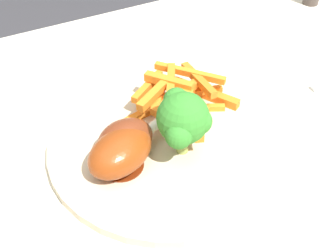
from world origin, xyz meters
TOP-DOWN VIEW (x-y plane):
  - dining_table at (0.00, 0.00)m, footprint 1.20×0.75m
  - dinner_plate at (-0.02, -0.01)m, footprint 0.29×0.29m
  - broccoli_floret_front at (-0.03, 0.02)m, footprint 0.06×0.07m
  - carrot_fries_pile at (-0.07, -0.06)m, footprint 0.16×0.16m
  - chicken_drumstick_near at (0.04, 0.00)m, footprint 0.13×0.08m
  - chicken_drumstick_far at (0.02, -0.01)m, footprint 0.12×0.06m

SIDE VIEW (x-z plane):
  - dining_table at x=0.00m, z-range 0.25..0.96m
  - dinner_plate at x=-0.02m, z-range 0.71..0.72m
  - carrot_fries_pile at x=-0.07m, z-range 0.72..0.76m
  - chicken_drumstick_far at x=0.02m, z-range 0.72..0.76m
  - chicken_drumstick_near at x=0.04m, z-range 0.72..0.76m
  - broccoli_floret_front at x=-0.03m, z-range 0.73..0.81m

